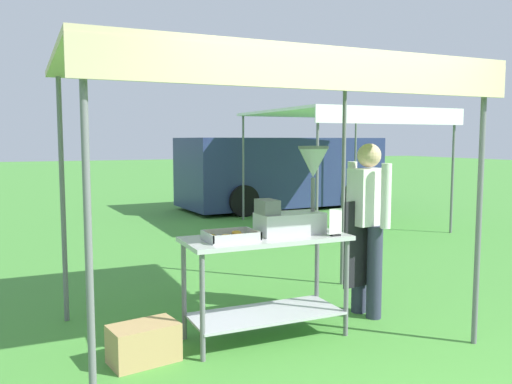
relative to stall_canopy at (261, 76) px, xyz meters
name	(u,v)px	position (x,y,z in m)	size (l,w,h in m)	color
ground_plane	(153,238)	(0.18, 4.75, -2.16)	(70.00, 70.00, 0.00)	#478E38
stall_canopy	(261,76)	(0.00, 0.00, 0.00)	(3.17, 2.12, 2.24)	slate
donut_cart	(266,266)	(0.00, -0.10, -1.55)	(1.36, 0.58, 0.85)	#B7B7BC
donut_tray	(230,237)	(-0.33, -0.13, -1.28)	(0.40, 0.30, 0.07)	#B7B7BC
donut_fryer	(296,201)	(0.29, -0.08, -1.03)	(0.63, 0.28, 0.74)	#B7B7BC
menu_sign	(335,224)	(0.53, -0.31, -1.21)	(0.13, 0.05, 0.23)	black
vendor	(367,220)	(1.10, 0.03, -1.26)	(0.46, 0.54, 1.61)	#2D3347
supply_crate	(144,343)	(-1.03, -0.17, -2.02)	(0.53, 0.38, 0.29)	tan
van_navy	(282,172)	(3.97, 7.42, -1.28)	(4.94, 2.32, 1.69)	navy
neighbour_tent	(342,115)	(3.73, 4.46, -0.05)	(2.96, 3.15, 2.18)	slate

